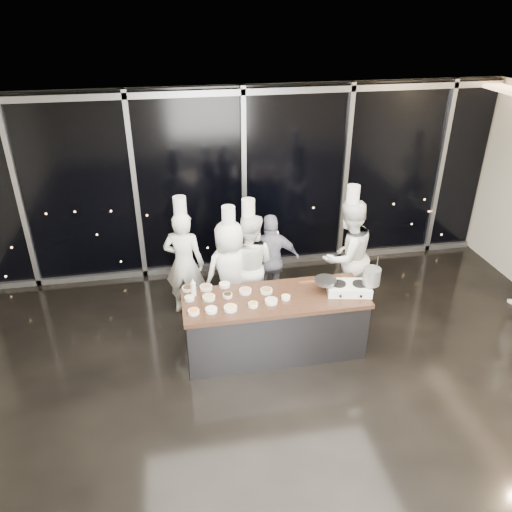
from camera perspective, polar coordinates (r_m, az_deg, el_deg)
The scene contains 14 objects.
ground at distance 6.51m, azimuth 3.81°, elevation -15.62°, with size 9.00×9.00×0.00m, color black.
room_shell at distance 5.27m, azimuth 6.43°, elevation 2.65°, with size 9.02×7.02×3.21m.
window_wall at distance 8.57m, azimuth -1.42°, elevation 8.35°, with size 8.90×0.11×3.20m.
demo_counter at distance 6.89m, azimuth 2.12°, elevation -7.81°, with size 2.46×0.86×0.90m.
stove at distance 6.82m, azimuth 10.56°, elevation -3.61°, with size 0.64×0.46×0.14m.
frying_pan at distance 6.73m, azimuth 7.86°, elevation -2.81°, with size 0.54×0.35×0.05m.
stock_pot at distance 6.77m, azimuth 13.07°, elevation -2.27°, with size 0.23×0.23×0.23m, color #A5A5A7.
prep_bowls at distance 6.60m, azimuth -3.21°, elevation -4.70°, with size 1.39×0.74×0.05m.
squeeze_bottle at distance 6.66m, azimuth -7.19°, elevation -3.58°, with size 0.07×0.07×0.26m.
chef_far_left at distance 7.60m, azimuth -8.21°, elevation -0.73°, with size 0.71×0.58×1.92m.
chef_left at distance 7.36m, azimuth -2.99°, elevation -1.81°, with size 0.92×0.75×1.86m.
chef_center at distance 7.51m, azimuth -0.84°, elevation -1.00°, with size 0.97×0.86×1.90m.
guest at distance 7.76m, azimuth 1.74°, elevation -0.58°, with size 0.91×0.39×1.54m.
chef_right at distance 7.72m, azimuth 10.37°, elevation 0.01°, with size 1.07×0.96×2.05m.
Camera 1 is at (-1.27, -4.54, 4.49)m, focal length 35.00 mm.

